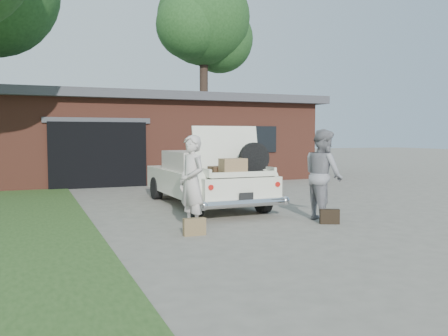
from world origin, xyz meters
name	(u,v)px	position (x,y,z in m)	size (l,w,h in m)	color
ground	(236,227)	(0.00, 0.00, 0.00)	(90.00, 90.00, 0.00)	gray
house	(147,137)	(0.98, 11.47, 1.67)	(12.80, 7.80, 3.30)	brown
tree_right	(205,25)	(5.13, 15.73, 7.55)	(5.63, 4.89, 10.34)	#38281E
sedan	(205,178)	(0.42, 2.84, 0.70)	(1.94, 4.80, 1.97)	white
woman_left	(192,183)	(-0.89, 0.01, 0.88)	(0.64, 0.42, 1.77)	beige
woman_right	(323,175)	(1.99, 0.03, 0.94)	(0.92, 0.72, 1.89)	gray
suitcase_left	(194,227)	(-0.98, -0.41, 0.15)	(0.40, 0.13, 0.31)	olive
suitcase_right	(330,217)	(1.86, -0.40, 0.15)	(0.38, 0.12, 0.30)	black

